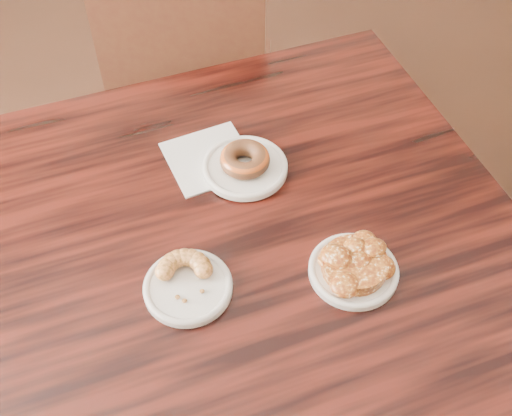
{
  "coord_description": "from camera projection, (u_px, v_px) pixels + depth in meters",
  "views": [
    {
      "loc": [
        -0.31,
        -0.58,
        1.67
      ],
      "look_at": [
        -0.27,
        0.14,
        0.8
      ],
      "focal_mm": 45.0,
      "sensor_mm": 36.0,
      "label": 1
    }
  ],
  "objects": [
    {
      "name": "cruller_fragment",
      "position": [
        187.0,
        280.0,
        1.06
      ],
      "size": [
        0.11,
        0.11,
        0.03
      ],
      "primitive_type": null,
      "color": "brown",
      "rests_on": "plate_cruller"
    },
    {
      "name": "apple_fritter",
      "position": [
        355.0,
        263.0,
        1.08
      ],
      "size": [
        0.16,
        0.16,
        0.04
      ],
      "primitive_type": null,
      "color": "#4D1B08",
      "rests_on": "plate_fritter"
    },
    {
      "name": "plate_cruller",
      "position": [
        188.0,
        287.0,
        1.07
      ],
      "size": [
        0.15,
        0.15,
        0.01
      ],
      "primitive_type": "cylinder",
      "color": "silver",
      "rests_on": "cafe_table"
    },
    {
      "name": "glazed_donut",
      "position": [
        245.0,
        159.0,
        1.22
      ],
      "size": [
        0.1,
        0.1,
        0.03
      ],
      "primitive_type": "torus",
      "color": "#8C3C14",
      "rests_on": "plate_donut"
    },
    {
      "name": "chair_far",
      "position": [
        197.0,
        83.0,
        1.88
      ],
      "size": [
        0.51,
        0.51,
        0.9
      ],
      "primitive_type": null,
      "rotation": [
        0.0,
        0.0,
        3.02
      ],
      "color": "black",
      "rests_on": "floor"
    },
    {
      "name": "cafe_table",
      "position": [
        249.0,
        343.0,
        1.43
      ],
      "size": [
        1.25,
        1.25,
        0.75
      ],
      "primitive_type": "cube",
      "rotation": [
        0.0,
        0.0,
        0.3
      ],
      "color": "black",
      "rests_on": "floor"
    },
    {
      "name": "plate_donut",
      "position": [
        245.0,
        168.0,
        1.24
      ],
      "size": [
        0.17,
        0.17,
        0.01
      ],
      "primitive_type": "cylinder",
      "color": "white",
      "rests_on": "napkin"
    },
    {
      "name": "plate_fritter",
      "position": [
        353.0,
        271.0,
        1.09
      ],
      "size": [
        0.15,
        0.15,
        0.01
      ],
      "primitive_type": "cylinder",
      "color": "silver",
      "rests_on": "cafe_table"
    },
    {
      "name": "napkin",
      "position": [
        209.0,
        158.0,
        1.27
      ],
      "size": [
        0.21,
        0.21,
        0.0
      ],
      "primitive_type": "cube",
      "rotation": [
        0.0,
        0.0,
        0.37
      ],
      "color": "silver",
      "rests_on": "cafe_table"
    }
  ]
}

